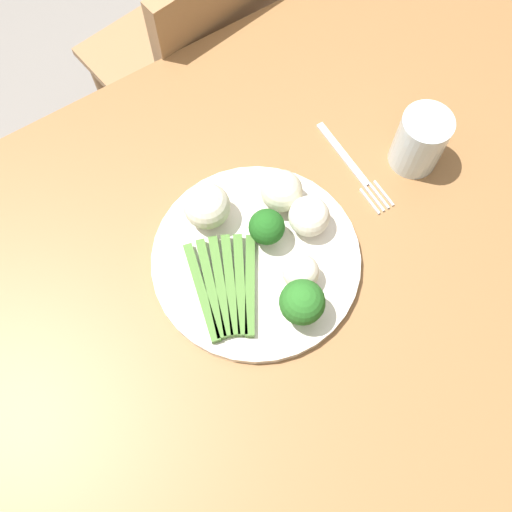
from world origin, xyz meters
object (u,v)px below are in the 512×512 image
Objects in this scene: fork at (353,167)px; cauliflower_edge at (282,191)px; chair at (220,70)px; broccoli_front at (299,305)px; plate at (256,260)px; water_glass at (420,141)px; dining_table at (276,313)px; cauliflower_near_center at (301,272)px; asparagus_bundle at (226,287)px; cauliflower_back at (207,206)px; cauliflower_near_fork at (309,216)px; broccoli_back_right at (267,227)px.

cauliflower_edge is at bearing -91.56° from fork.
broccoli_front is (0.23, 0.59, 0.33)m from chair.
plate is 0.28m from water_glass.
water_glass is at bearing -167.56° from dining_table.
water_glass reaches higher than dining_table.
chair reaches higher than cauliflower_edge.
chair is 0.62m from plate.
cauliflower_near_center is (-0.03, 0.01, 0.16)m from dining_table.
chair is 15.49× the size of cauliflower_edge.
broccoli_front is at bearing 51.41° from cauliflower_near_center.
water_glass reaches higher than fork.
fork is (-0.16, -0.10, -0.04)m from cauliflower_near_center.
chair is (-0.23, -0.55, -0.16)m from dining_table.
cauliflower_near_center is at bearing -90.21° from asparagus_bundle.
water_glass is (-0.27, -0.06, 0.17)m from dining_table.
cauliflower_edge is at bearing -38.10° from asparagus_bundle.
chair reaches higher than water_glass.
dining_table is 1.44× the size of chair.
fork is (-0.12, 0.01, -0.04)m from cauliflower_edge.
asparagus_bundle is at bearing 70.92° from cauliflower_back.
dining_table is at bearing 12.44° from water_glass.
dining_table is 26.74× the size of cauliflower_near_center.
chair reaches higher than dining_table.
cauliflower_near_fork is at bearing -67.22° from fork.
asparagus_bundle is 1.68× the size of water_glass.
chair is 12.63× the size of broccoli_front.
water_glass is (-0.27, -0.10, -0.01)m from broccoli_front.
broccoli_back_right is at bearing -14.41° from cauliflower_near_fork.
cauliflower_back is at bearing 5.68° from asparagus_bundle.
broccoli_back_right is at bearing -44.70° from asparagus_bundle.
cauliflower_near_center is (-0.00, 0.07, -0.01)m from broccoli_back_right.
cauliflower_back is (0.09, -0.03, 0.00)m from cauliflower_edge.
broccoli_back_right is at bearing 37.09° from cauliflower_edge.
cauliflower_edge is (-0.07, -0.14, -0.01)m from broccoli_front.
broccoli_front is at bearing 60.77° from chair.
broccoli_front is 0.18m from cauliflower_back.
fork is at bearing 169.71° from cauliflower_back.
cauliflower_edge is 0.62× the size of water_glass.
chair is 5.26× the size of fork.
cauliflower_near_fork is at bearing -132.45° from cauliflower_near_center.
cauliflower_edge is (0.16, 0.45, 0.32)m from chair.
asparagus_bundle is 2.81× the size of cauliflower_near_fork.
cauliflower_back reaches higher than cauliflower_edge.
fork is (-0.19, -0.14, -0.05)m from broccoli_front.
cauliflower_back reaches higher than fork.
plate is 0.05m from broccoli_back_right.
fork is at bearing -22.64° from water_glass.
cauliflower_back is 0.37× the size of fork.
asparagus_bundle is 2.70× the size of cauliflower_edge.
cauliflower_back reaches higher than cauliflower_near_center.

